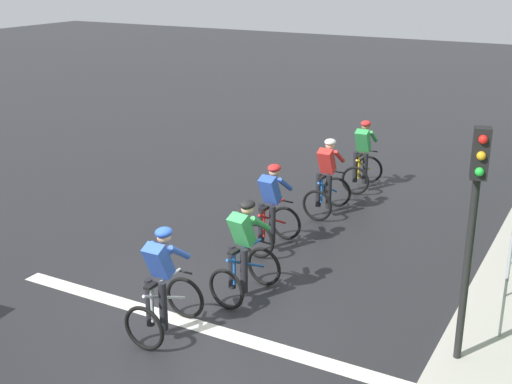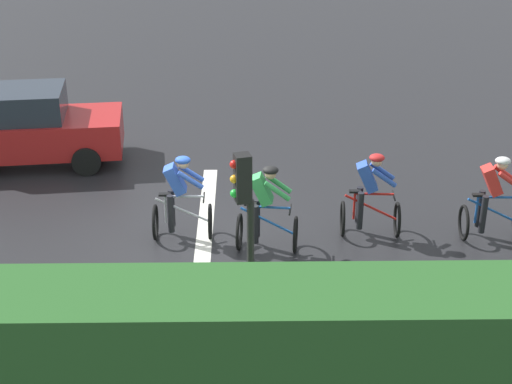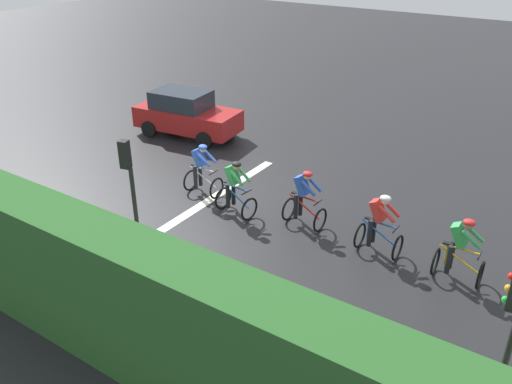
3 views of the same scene
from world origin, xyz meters
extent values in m
plane|color=black|center=(0.00, 0.00, 0.00)|extent=(80.00, 80.00, 0.00)
cube|color=#ADA89E|center=(4.73, 2.00, 0.06)|extent=(2.80, 23.56, 0.12)
cube|color=gray|center=(5.63, 2.00, 0.20)|extent=(0.44, 23.56, 0.41)
cube|color=#265623|center=(5.93, 2.00, 1.41)|extent=(1.10, 23.56, 2.81)
cube|color=silver|center=(0.00, 0.08, 0.00)|extent=(7.00, 0.30, 0.01)
torus|color=black|center=(-0.14, 7.92, 0.34)|extent=(0.68, 0.07, 0.68)
torus|color=black|center=(-0.12, 6.90, 0.34)|extent=(0.68, 0.07, 0.68)
cylinder|color=gold|center=(-0.13, 7.41, 0.59)|extent=(0.06, 0.99, 0.51)
cylinder|color=gold|center=(-0.12, 7.11, 0.62)|extent=(0.04, 0.04, 0.55)
cylinder|color=gold|center=(-0.13, 7.46, 0.87)|extent=(0.06, 0.71, 0.04)
cube|color=black|center=(-0.12, 7.11, 0.91)|extent=(0.10, 0.22, 0.04)
cylinder|color=black|center=(-0.14, 7.82, 0.84)|extent=(0.42, 0.04, 0.03)
cube|color=green|center=(-0.13, 7.31, 1.21)|extent=(0.31, 0.42, 0.57)
sphere|color=#9E7051|center=(-0.13, 7.46, 1.52)|extent=(0.20, 0.20, 0.20)
ellipsoid|color=red|center=(-0.13, 7.46, 1.59)|extent=(0.25, 0.28, 0.14)
cylinder|color=black|center=(-0.24, 7.21, 0.57)|extent=(0.12, 0.12, 0.74)
cylinder|color=black|center=(0.00, 7.21, 0.57)|extent=(0.12, 0.12, 0.74)
cylinder|color=green|center=(-0.29, 7.59, 1.26)|extent=(0.10, 0.48, 0.37)
cylinder|color=green|center=(0.03, 7.60, 1.26)|extent=(0.10, 0.48, 0.37)
torus|color=black|center=(-0.19, 5.94, 0.34)|extent=(0.68, 0.08, 0.68)
torus|color=black|center=(-0.22, 4.92, 0.34)|extent=(0.68, 0.08, 0.68)
cylinder|color=#1E59B2|center=(-0.20, 5.43, 0.59)|extent=(0.07, 0.99, 0.51)
cylinder|color=#1E59B2|center=(-0.21, 5.13, 0.62)|extent=(0.04, 0.04, 0.55)
cylinder|color=#1E59B2|center=(-0.20, 5.48, 0.87)|extent=(0.06, 0.71, 0.04)
cube|color=black|center=(-0.21, 5.13, 0.91)|extent=(0.11, 0.22, 0.04)
cylinder|color=black|center=(-0.19, 5.84, 0.84)|extent=(0.42, 0.04, 0.03)
cube|color=red|center=(-0.20, 5.33, 1.21)|extent=(0.31, 0.42, 0.57)
sphere|color=beige|center=(-0.20, 5.48, 1.52)|extent=(0.20, 0.20, 0.20)
ellipsoid|color=silver|center=(-0.20, 5.48, 1.59)|extent=(0.25, 0.29, 0.14)
cylinder|color=black|center=(-0.33, 5.23, 0.57)|extent=(0.12, 0.12, 0.74)
cylinder|color=black|center=(-0.09, 5.22, 0.57)|extent=(0.12, 0.12, 0.74)
cylinder|color=red|center=(-0.36, 5.62, 1.26)|extent=(0.10, 0.48, 0.37)
cylinder|color=red|center=(-0.04, 5.61, 1.26)|extent=(0.10, 0.48, 0.37)
torus|color=black|center=(-0.35, 3.70, 0.34)|extent=(0.68, 0.10, 0.68)
torus|color=black|center=(-0.41, 2.69, 0.34)|extent=(0.68, 0.10, 0.68)
cylinder|color=red|center=(-0.38, 3.20, 0.59)|extent=(0.10, 0.99, 0.51)
cylinder|color=red|center=(-0.40, 2.89, 0.62)|extent=(0.04, 0.04, 0.55)
cylinder|color=red|center=(-0.38, 3.25, 0.87)|extent=(0.09, 0.72, 0.04)
cube|color=black|center=(-0.40, 2.89, 0.91)|extent=(0.11, 0.23, 0.04)
cylinder|color=black|center=(-0.35, 3.60, 0.84)|extent=(0.42, 0.06, 0.03)
cube|color=#2D51B7|center=(-0.38, 3.09, 1.21)|extent=(0.32, 0.43, 0.57)
sphere|color=tan|center=(-0.38, 3.25, 1.52)|extent=(0.20, 0.20, 0.20)
ellipsoid|color=red|center=(-0.38, 3.25, 1.59)|extent=(0.26, 0.29, 0.14)
cylinder|color=black|center=(-0.51, 3.00, 0.57)|extent=(0.12, 0.12, 0.74)
cylinder|color=black|center=(-0.27, 2.98, 0.57)|extent=(0.12, 0.12, 0.74)
cylinder|color=#2D51B7|center=(-0.53, 3.39, 1.26)|extent=(0.12, 0.48, 0.37)
cylinder|color=#2D51B7|center=(-0.21, 3.37, 1.26)|extent=(0.12, 0.48, 0.37)
torus|color=black|center=(0.21, 1.76, 0.34)|extent=(0.68, 0.14, 0.68)
torus|color=black|center=(0.08, 0.75, 0.34)|extent=(0.68, 0.14, 0.68)
cylinder|color=#1E59B2|center=(0.14, 1.25, 0.59)|extent=(0.17, 0.99, 0.51)
cylinder|color=#1E59B2|center=(0.11, 0.95, 0.62)|extent=(0.04, 0.04, 0.55)
cylinder|color=#1E59B2|center=(0.15, 1.30, 0.87)|extent=(0.13, 0.71, 0.04)
cube|color=black|center=(0.11, 0.95, 0.91)|extent=(0.13, 0.23, 0.04)
cylinder|color=black|center=(0.20, 1.66, 0.84)|extent=(0.42, 0.08, 0.03)
cube|color=green|center=(0.13, 1.15, 1.21)|extent=(0.35, 0.44, 0.57)
sphere|color=tan|center=(0.15, 1.30, 1.52)|extent=(0.20, 0.20, 0.20)
ellipsoid|color=black|center=(0.15, 1.30, 1.59)|extent=(0.27, 0.31, 0.14)
cylinder|color=black|center=(0.00, 1.07, 0.57)|extent=(0.12, 0.12, 0.74)
cylinder|color=black|center=(0.24, 1.04, 0.57)|extent=(0.12, 0.12, 0.74)
cylinder|color=green|center=(0.01, 1.46, 1.26)|extent=(0.15, 0.49, 0.37)
cylinder|color=green|center=(0.33, 1.42, 1.26)|extent=(0.15, 0.49, 0.37)
torus|color=black|center=(-0.32, 0.20, 0.34)|extent=(0.68, 0.07, 0.68)
torus|color=black|center=(-0.32, -0.82, 0.34)|extent=(0.68, 0.07, 0.68)
cylinder|color=silver|center=(-0.32, -0.31, 0.59)|extent=(0.05, 0.99, 0.51)
cylinder|color=silver|center=(-0.32, -0.61, 0.62)|extent=(0.04, 0.04, 0.55)
cylinder|color=silver|center=(-0.32, -0.26, 0.87)|extent=(0.05, 0.71, 0.04)
cube|color=black|center=(-0.32, -0.61, 0.91)|extent=(0.10, 0.22, 0.04)
cylinder|color=black|center=(-0.32, 0.10, 0.84)|extent=(0.42, 0.04, 0.03)
cube|color=#2D51B7|center=(-0.32, -0.41, 1.21)|extent=(0.30, 0.41, 0.57)
sphere|color=tan|center=(-0.32, -0.26, 1.52)|extent=(0.20, 0.20, 0.20)
ellipsoid|color=#264CB2|center=(-0.32, -0.26, 1.59)|extent=(0.24, 0.28, 0.14)
cylinder|color=black|center=(-0.44, -0.51, 0.57)|extent=(0.12, 0.12, 0.74)
cylinder|color=black|center=(-0.20, -0.51, 0.57)|extent=(0.12, 0.12, 0.74)
cylinder|color=#2D51B7|center=(-0.48, -0.13, 1.26)|extent=(0.09, 0.48, 0.37)
cylinder|color=#2D51B7|center=(-0.16, -0.12, 1.26)|extent=(0.09, 0.48, 0.37)
cube|color=#B21E1E|center=(-3.99, -4.00, 0.70)|extent=(2.13, 4.26, 0.80)
cube|color=#262D38|center=(-3.96, -4.24, 1.43)|extent=(1.72, 2.28, 0.66)
cylinder|color=black|center=(-4.96, -2.82, 0.32)|extent=(0.29, 0.66, 0.64)
cylinder|color=black|center=(-3.30, -2.64, 0.32)|extent=(0.29, 0.66, 0.64)
cylinder|color=black|center=(-4.68, -5.35, 0.32)|extent=(0.29, 0.66, 0.64)
cylinder|color=black|center=(-3.03, -5.17, 0.32)|extent=(0.29, 0.66, 0.64)
cube|color=#EAEACC|center=(-4.71, -2.05, 0.80)|extent=(0.29, 0.11, 0.16)
cube|color=#EAEACC|center=(-3.70, -1.94, 0.80)|extent=(0.29, 0.11, 0.16)
cylinder|color=black|center=(3.63, 0.93, 1.35)|extent=(0.10, 0.10, 2.70)
cube|color=black|center=(3.66, 0.83, 3.02)|extent=(0.24, 0.24, 0.64)
sphere|color=red|center=(3.69, 0.72, 3.22)|extent=(0.11, 0.11, 0.11)
sphere|color=orange|center=(3.69, 0.72, 3.02)|extent=(0.11, 0.11, 0.11)
sphere|color=green|center=(3.69, 0.72, 2.82)|extent=(0.11, 0.11, 0.11)
cylinder|color=black|center=(4.07, 8.97, 1.35)|extent=(0.10, 0.10, 2.70)
sphere|color=red|center=(4.09, 8.76, 3.22)|extent=(0.11, 0.11, 0.11)
sphere|color=orange|center=(4.09, 8.76, 3.02)|extent=(0.11, 0.11, 0.11)
sphere|color=green|center=(4.09, 8.76, 2.82)|extent=(0.11, 0.11, 0.11)
cylinder|color=#999EA3|center=(3.83, 3.71, 1.00)|extent=(0.48, 3.89, 0.05)
cylinder|color=#999EA3|center=(4.04, 1.77, 0.50)|extent=(0.04, 0.04, 1.00)
cylinder|color=#999EA3|center=(3.90, 3.07, 0.50)|extent=(0.04, 0.04, 1.00)
cylinder|color=#999EA3|center=(3.76, 4.36, 0.50)|extent=(0.04, 0.04, 1.00)
cylinder|color=#999EA3|center=(3.61, 5.65, 0.50)|extent=(0.04, 0.04, 1.00)
camera|label=1|loc=(5.03, -7.28, 5.21)|focal=47.00mm
camera|label=2|loc=(12.57, 0.86, 7.03)|focal=54.67mm
camera|label=3|loc=(10.95, 9.10, 7.55)|focal=37.08mm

